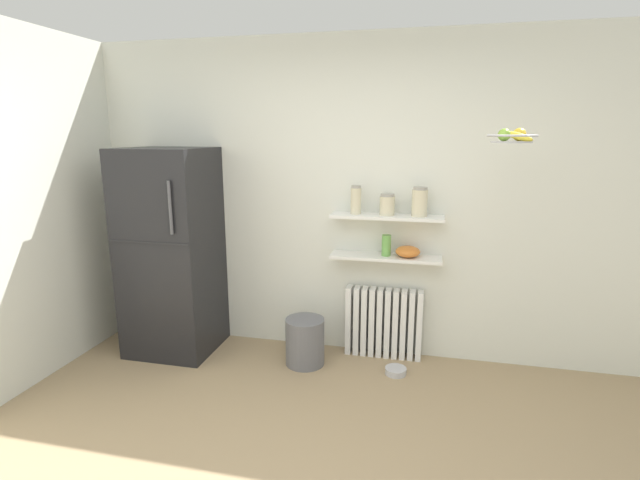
# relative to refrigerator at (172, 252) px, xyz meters

# --- Properties ---
(ground_plane) EXTENTS (7.04, 7.04, 0.00)m
(ground_plane) POSITION_rel_refrigerator_xyz_m (1.48, -1.18, -0.86)
(ground_plane) COLOR #9E8460
(back_wall) EXTENTS (7.04, 0.10, 2.60)m
(back_wall) POSITION_rel_refrigerator_xyz_m (1.48, 0.37, 0.44)
(back_wall) COLOR silver
(back_wall) RESTS_ON ground_plane
(refrigerator) EXTENTS (0.70, 0.68, 1.73)m
(refrigerator) POSITION_rel_refrigerator_xyz_m (0.00, 0.00, 0.00)
(refrigerator) COLOR black
(refrigerator) RESTS_ON ground_plane
(radiator) EXTENTS (0.63, 0.12, 0.59)m
(radiator) POSITION_rel_refrigerator_xyz_m (1.77, 0.24, -0.57)
(radiator) COLOR white
(radiator) RESTS_ON ground_plane
(wall_shelf_lower) EXTENTS (0.88, 0.22, 0.02)m
(wall_shelf_lower) POSITION_rel_refrigerator_xyz_m (1.77, 0.21, 0.01)
(wall_shelf_lower) COLOR white
(wall_shelf_upper) EXTENTS (0.88, 0.22, 0.02)m
(wall_shelf_upper) POSITION_rel_refrigerator_xyz_m (1.77, 0.21, 0.34)
(wall_shelf_upper) COLOR white
(storage_jar_0) EXTENTS (0.08, 0.08, 0.23)m
(storage_jar_0) POSITION_rel_refrigerator_xyz_m (1.53, 0.21, 0.46)
(storage_jar_0) COLOR beige
(storage_jar_0) RESTS_ON wall_shelf_upper
(storage_jar_1) EXTENTS (0.12, 0.12, 0.17)m
(storage_jar_1) POSITION_rel_refrigerator_xyz_m (1.77, 0.21, 0.43)
(storage_jar_1) COLOR beige
(storage_jar_1) RESTS_ON wall_shelf_upper
(storage_jar_2) EXTENTS (0.12, 0.12, 0.23)m
(storage_jar_2) POSITION_rel_refrigerator_xyz_m (2.02, 0.21, 0.46)
(storage_jar_2) COLOR beige
(storage_jar_2) RESTS_ON wall_shelf_upper
(vase) EXTENTS (0.07, 0.07, 0.17)m
(vase) POSITION_rel_refrigerator_xyz_m (1.78, 0.21, 0.10)
(vase) COLOR #66A84C
(vase) RESTS_ON wall_shelf_lower
(shelf_bowl) EXTENTS (0.19, 0.19, 0.09)m
(shelf_bowl) POSITION_rel_refrigerator_xyz_m (1.95, 0.21, 0.06)
(shelf_bowl) COLOR orange
(shelf_bowl) RESTS_ON wall_shelf_lower
(trash_bin) EXTENTS (0.31, 0.31, 0.38)m
(trash_bin) POSITION_rel_refrigerator_xyz_m (1.17, -0.04, -0.67)
(trash_bin) COLOR slate
(trash_bin) RESTS_ON ground_plane
(pet_food_bowl) EXTENTS (0.17, 0.17, 0.05)m
(pet_food_bowl) POSITION_rel_refrigerator_xyz_m (1.90, -0.05, -0.84)
(pet_food_bowl) COLOR #B7B7BC
(pet_food_bowl) RESTS_ON ground_plane
(hanging_fruit_basket) EXTENTS (0.31, 0.31, 0.10)m
(hanging_fruit_basket) POSITION_rel_refrigerator_xyz_m (2.58, -0.23, 0.96)
(hanging_fruit_basket) COLOR #B2B2B7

